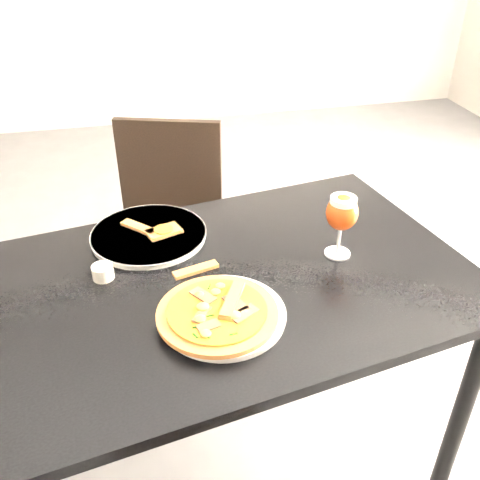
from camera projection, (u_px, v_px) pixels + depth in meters
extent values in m
plane|color=#4F4F51|center=(282.00, 391.00, 2.02)|extent=(6.00, 6.00, 0.00)
cube|color=black|center=(238.00, 279.00, 1.39)|extent=(1.31, 0.98, 0.03)
cylinder|color=black|center=(462.00, 410.00, 1.50)|extent=(0.05, 0.05, 0.72)
cylinder|color=black|center=(39.00, 354.00, 1.68)|extent=(0.05, 0.05, 0.72)
cylinder|color=black|center=(336.00, 276.00, 2.03)|extent=(0.05, 0.05, 0.72)
cube|color=black|center=(165.00, 253.00, 2.01)|extent=(0.52, 0.52, 0.04)
cylinder|color=black|center=(116.00, 326.00, 2.01)|extent=(0.04, 0.04, 0.42)
cylinder|color=black|center=(204.00, 332.00, 1.98)|extent=(0.04, 0.04, 0.42)
cylinder|color=black|center=(139.00, 274.00, 2.29)|extent=(0.04, 0.04, 0.42)
cylinder|color=black|center=(216.00, 278.00, 2.26)|extent=(0.04, 0.04, 0.42)
cube|color=black|center=(170.00, 172.00, 2.03)|extent=(0.38, 0.15, 0.41)
cylinder|color=silver|center=(223.00, 315.00, 1.23)|extent=(0.38, 0.38, 0.02)
cylinder|color=brown|center=(217.00, 314.00, 1.22)|extent=(0.28, 0.28, 0.01)
cylinder|color=#B9450F|center=(217.00, 311.00, 1.21)|extent=(0.23, 0.23, 0.01)
cube|color=#503022|center=(230.00, 307.00, 1.21)|extent=(0.06, 0.03, 0.00)
cube|color=#503022|center=(220.00, 295.00, 1.25)|extent=(0.04, 0.06, 0.00)
cube|color=#503022|center=(190.00, 301.00, 1.23)|extent=(0.06, 0.06, 0.00)
cube|color=#503022|center=(208.00, 315.00, 1.19)|extent=(0.06, 0.06, 0.00)
cube|color=#503022|center=(228.00, 321.00, 1.17)|extent=(0.04, 0.06, 0.00)
ellipsoid|color=gold|center=(224.00, 304.00, 1.22)|extent=(0.03, 0.03, 0.01)
ellipsoid|color=gold|center=(217.00, 289.00, 1.27)|extent=(0.03, 0.03, 0.01)
ellipsoid|color=gold|center=(210.00, 305.00, 1.22)|extent=(0.03, 0.03, 0.01)
ellipsoid|color=gold|center=(187.00, 314.00, 1.19)|extent=(0.03, 0.03, 0.01)
ellipsoid|color=gold|center=(213.00, 313.00, 1.19)|extent=(0.03, 0.03, 0.01)
ellipsoid|color=gold|center=(232.00, 326.00, 1.16)|extent=(0.03, 0.03, 0.01)
ellipsoid|color=gold|center=(226.00, 309.00, 1.21)|extent=(0.03, 0.03, 0.01)
cube|color=#13470C|center=(218.00, 305.00, 1.22)|extent=(0.01, 0.02, 0.00)
cube|color=#13470C|center=(211.00, 298.00, 1.24)|extent=(0.01, 0.02, 0.00)
cube|color=#13470C|center=(193.00, 296.00, 1.25)|extent=(0.01, 0.02, 0.00)
cube|color=#13470C|center=(204.00, 308.00, 1.21)|extent=(0.02, 0.01, 0.00)
cube|color=#13470C|center=(192.00, 316.00, 1.19)|extent=(0.02, 0.01, 0.00)
cube|color=#13470C|center=(213.00, 313.00, 1.20)|extent=(0.02, 0.01, 0.00)
cube|color=#13470C|center=(214.00, 322.00, 1.17)|extent=(0.01, 0.02, 0.00)
cube|color=#13470C|center=(229.00, 330.00, 1.15)|extent=(0.01, 0.02, 0.00)
cube|color=#13470C|center=(227.00, 315.00, 1.19)|extent=(0.01, 0.02, 0.00)
cube|color=#13470C|center=(243.00, 312.00, 1.20)|extent=(0.02, 0.01, 0.00)
cube|color=#13470C|center=(223.00, 308.00, 1.21)|extent=(0.02, 0.01, 0.00)
cube|color=#13470C|center=(230.00, 299.00, 1.24)|extent=(0.02, 0.01, 0.00)
cube|color=brown|center=(220.00, 295.00, 1.24)|extent=(0.08, 0.13, 0.01)
cylinder|color=silver|center=(149.00, 235.00, 1.52)|extent=(0.33, 0.33, 0.02)
cube|color=brown|center=(139.00, 227.00, 1.53)|extent=(0.10, 0.10, 0.01)
cube|color=brown|center=(164.00, 231.00, 1.51)|extent=(0.11, 0.09, 0.01)
cylinder|color=#B9450F|center=(164.00, 229.00, 1.51)|extent=(0.05, 0.05, 0.00)
cube|color=brown|center=(196.00, 270.00, 1.39)|extent=(0.12, 0.06, 0.01)
cylinder|color=beige|center=(103.00, 272.00, 1.36)|extent=(0.06, 0.06, 0.04)
cylinder|color=yellow|center=(102.00, 268.00, 1.35)|extent=(0.05, 0.05, 0.01)
cylinder|color=#B0B4B9|center=(337.00, 253.00, 1.46)|extent=(0.07, 0.07, 0.01)
cylinder|color=#B0B4B9|center=(339.00, 241.00, 1.43)|extent=(0.01, 0.01, 0.08)
ellipsoid|color=#94300E|center=(342.00, 213.00, 1.39)|extent=(0.09, 0.09, 0.10)
cylinder|color=silver|center=(344.00, 200.00, 1.37)|extent=(0.07, 0.07, 0.02)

